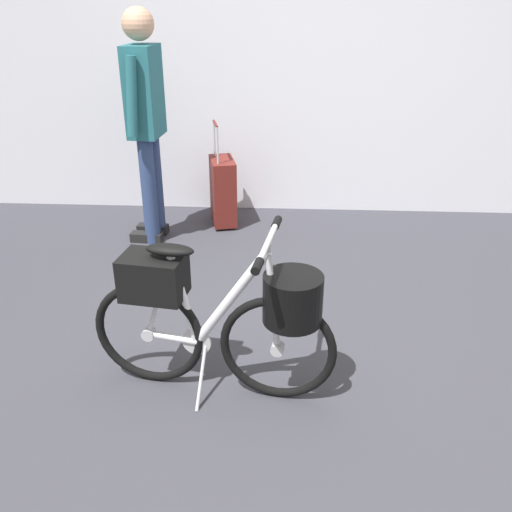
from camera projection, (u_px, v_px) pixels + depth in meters
name	position (u px, v px, depth m)	size (l,w,h in m)	color
ground_plane	(278.00, 384.00, 2.65)	(6.67, 6.67, 0.00)	#38383F
back_wall	(287.00, 52.00, 4.29)	(6.67, 0.10, 2.61)	silver
folding_bike_foreground	(221.00, 312.00, 2.43)	(1.15, 0.53, 0.81)	black
visitor_near_wall	(145.00, 115.00, 3.83)	(0.29, 0.54, 1.65)	navy
rolling_suitcase	(223.00, 191.00, 4.38)	(0.26, 0.39, 0.83)	maroon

